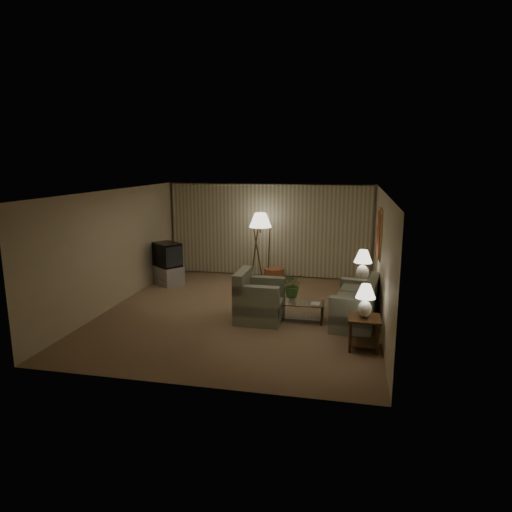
{
  "coord_description": "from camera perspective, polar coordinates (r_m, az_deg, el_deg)",
  "views": [
    {
      "loc": [
        2.35,
        -9.51,
        3.35
      ],
      "look_at": [
        0.22,
        0.6,
        1.17
      ],
      "focal_mm": 32.0,
      "sensor_mm": 36.0,
      "label": 1
    }
  ],
  "objects": [
    {
      "name": "floor_lamp",
      "position": [
        12.75,
        0.54,
        1.31
      ],
      "size": [
        0.62,
        0.62,
        1.92
      ],
      "color": "#37220F",
      "rests_on": "ground"
    },
    {
      "name": "side_table_far",
      "position": [
        10.99,
        13.07,
        -3.97
      ],
      "size": [
        0.55,
        0.46,
        0.6
      ],
      "color": "#37220F",
      "rests_on": "ground"
    },
    {
      "name": "vase",
      "position": [
        9.73,
        4.61,
        -5.19
      ],
      "size": [
        0.2,
        0.2,
        0.17
      ],
      "primitive_type": "imported",
      "rotation": [
        0.0,
        0.0,
        -0.33
      ],
      "color": "white",
      "rests_on": "coffee_table"
    },
    {
      "name": "flowers",
      "position": [
        9.64,
        4.64,
        -3.23
      ],
      "size": [
        0.53,
        0.48,
        0.52
      ],
      "primitive_type": "imported",
      "rotation": [
        0.0,
        0.0,
        0.16
      ],
      "color": "#436B2F",
      "rests_on": "vase"
    },
    {
      "name": "side_table_near",
      "position": [
        8.51,
        13.33,
        -8.63
      ],
      "size": [
        0.57,
        0.57,
        0.6
      ],
      "color": "#37220F",
      "rests_on": "ground"
    },
    {
      "name": "room_shell",
      "position": [
        11.37,
        -0.01,
        3.79
      ],
      "size": [
        6.04,
        7.02,
        2.72
      ],
      "color": "beige",
      "rests_on": "ground"
    },
    {
      "name": "crt_tv",
      "position": [
        12.7,
        -11.05,
        0.18
      ],
      "size": [
        1.28,
        1.27,
        0.65
      ],
      "primitive_type": "cube",
      "rotation": [
        0.0,
        0.0,
        -0.67
      ],
      "color": "black",
      "rests_on": "tv_cabinet"
    },
    {
      "name": "tv_cabinet",
      "position": [
        12.82,
        -10.95,
        -2.32
      ],
      "size": [
        1.43,
        1.42,
        0.5
      ],
      "primitive_type": "cube",
      "rotation": [
        0.0,
        0.0,
        -0.67
      ],
      "color": "#9F9FA1",
      "rests_on": "ground"
    },
    {
      "name": "armchair",
      "position": [
        9.71,
        0.47,
        -5.65
      ],
      "size": [
        1.01,
        0.96,
        0.85
      ],
      "rotation": [
        0.0,
        0.0,
        1.57
      ],
      "color": "gray",
      "rests_on": "ground"
    },
    {
      "name": "ottoman",
      "position": [
        12.84,
        2.28,
        -2.36
      ],
      "size": [
        0.69,
        0.69,
        0.38
      ],
      "primitive_type": "cylinder",
      "rotation": [
        0.0,
        0.0,
        0.25
      ],
      "color": "#9B5834",
      "rests_on": "ground"
    },
    {
      "name": "ground",
      "position": [
        10.35,
        -1.88,
        -7.0
      ],
      "size": [
        7.0,
        7.0,
        0.0
      ],
      "primitive_type": "plane",
      "color": "brown",
      "rests_on": "ground"
    },
    {
      "name": "book",
      "position": [
        9.62,
        6.9,
        -5.91
      ],
      "size": [
        0.2,
        0.26,
        0.02
      ],
      "primitive_type": "imported",
      "rotation": [
        0.0,
        0.0,
        -0.07
      ],
      "color": "olive",
      "rests_on": "coffee_table"
    },
    {
      "name": "table_lamp_far",
      "position": [
        10.84,
        13.22,
        -0.8
      ],
      "size": [
        0.42,
        0.42,
        0.73
      ],
      "color": "white",
      "rests_on": "side_table_far"
    },
    {
      "name": "coffee_table",
      "position": [
        9.78,
        5.47,
        -6.48
      ],
      "size": [
        1.1,
        0.6,
        0.41
      ],
      "color": "silver",
      "rests_on": "ground"
    },
    {
      "name": "table_lamp_near",
      "position": [
        8.34,
        13.51,
        -5.11
      ],
      "size": [
        0.35,
        0.35,
        0.61
      ],
      "color": "white",
      "rests_on": "side_table_near"
    },
    {
      "name": "sofa",
      "position": [
        9.8,
        12.29,
        -6.1
      ],
      "size": [
        1.87,
        1.24,
        0.74
      ],
      "rotation": [
        0.0,
        0.0,
        -1.69
      ],
      "color": "gray",
      "rests_on": "ground"
    }
  ]
}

